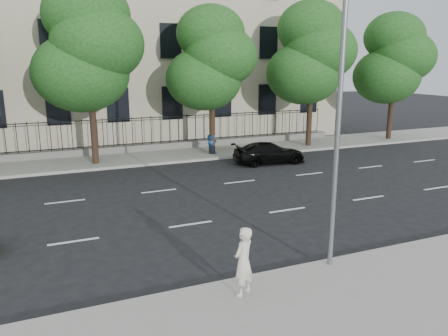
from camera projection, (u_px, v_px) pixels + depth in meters
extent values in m
plane|color=black|center=(217.00, 251.00, 13.40)|extent=(120.00, 120.00, 0.00)
cube|color=gray|center=(283.00, 318.00, 9.80)|extent=(60.00, 4.00, 0.15)
cube|color=gray|center=(129.00, 159.00, 25.93)|extent=(60.00, 4.00, 0.15)
cube|color=#BEB397|center=(99.00, 15.00, 31.89)|extent=(34.00, 12.00, 18.00)
cube|color=slate|center=(124.00, 149.00, 27.39)|extent=(30.00, 0.50, 0.40)
cube|color=black|center=(123.00, 144.00, 27.32)|extent=(28.80, 0.05, 0.05)
cube|color=black|center=(122.00, 119.00, 26.94)|extent=(28.80, 0.05, 0.05)
cylinder|color=slate|center=(338.00, 122.00, 11.30)|extent=(0.14, 0.14, 8.00)
cylinder|color=#382619|center=(94.00, 134.00, 24.05)|extent=(0.36, 0.36, 3.32)
ellipsoid|color=#174619|center=(81.00, 73.00, 23.39)|extent=(5.13, 5.13, 4.21)
ellipsoid|color=#174619|center=(98.00, 44.00, 22.93)|extent=(4.86, 4.86, 4.00)
ellipsoid|color=#174619|center=(87.00, 15.00, 22.97)|extent=(4.59, 4.59, 3.78)
cylinder|color=#382619|center=(212.00, 129.00, 26.71)|extent=(0.36, 0.36, 3.08)
ellipsoid|color=#174619|center=(204.00, 79.00, 26.13)|extent=(4.56, 4.56, 3.74)
ellipsoid|color=#174619|center=(221.00, 56.00, 25.70)|extent=(4.32, 4.32, 3.55)
ellipsoid|color=#174619|center=(211.00, 33.00, 25.78)|extent=(4.08, 4.08, 3.36)
cylinder|color=#382619|center=(309.00, 122.00, 29.33)|extent=(0.36, 0.36, 3.22)
ellipsoid|color=#174619|center=(304.00, 74.00, 28.70)|extent=(4.94, 4.94, 4.06)
ellipsoid|color=#174619|center=(321.00, 51.00, 28.25)|extent=(4.68, 4.68, 3.85)
ellipsoid|color=#174619|center=(311.00, 28.00, 28.30)|extent=(4.42, 4.42, 3.64)
cylinder|color=#382619|center=(390.00, 118.00, 31.98)|extent=(0.36, 0.36, 3.01)
ellipsoid|color=#174619|center=(386.00, 76.00, 31.39)|extent=(4.75, 4.75, 3.90)
ellipsoid|color=#174619|center=(403.00, 57.00, 30.96)|extent=(4.50, 4.50, 3.70)
ellipsoid|color=#174619|center=(394.00, 37.00, 31.02)|extent=(4.25, 4.25, 3.50)
imported|color=black|center=(269.00, 153.00, 24.95)|extent=(4.33, 2.07, 1.22)
imported|color=silver|center=(243.00, 261.00, 10.45)|extent=(0.75, 0.69, 1.73)
imported|color=navy|center=(212.00, 141.00, 26.95)|extent=(0.84, 0.93, 1.57)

